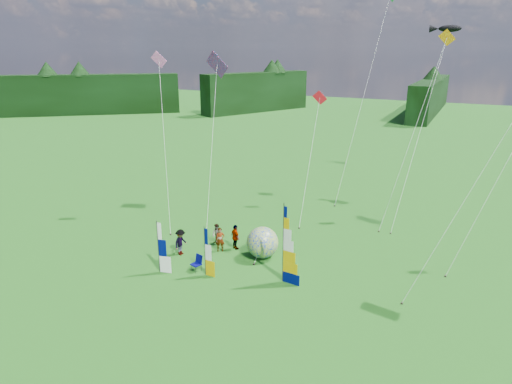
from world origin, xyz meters
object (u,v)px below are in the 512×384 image
at_px(spectator_d, 235,237).
at_px(camp_chair, 196,263).
at_px(feather_banner_main, 283,245).
at_px(spectator_a, 220,240).
at_px(side_banner_left, 205,252).
at_px(spectator_b, 217,234).
at_px(bol_inflatable, 262,243).
at_px(side_banner_far, 158,248).
at_px(kite_whale, 423,116).
at_px(spectator_c, 181,242).

height_order(spectator_d, camp_chair, spectator_d).
distance_m(feather_banner_main, camp_chair, 6.08).
relative_size(feather_banner_main, spectator_a, 2.82).
height_order(side_banner_left, spectator_b, side_banner_left).
height_order(spectator_a, spectator_d, spectator_d).
bearing_deg(spectator_a, bol_inflatable, -24.00).
xyz_separation_m(spectator_a, spectator_d, (0.82, 0.78, 0.05)).
bearing_deg(side_banner_far, kite_whale, 43.63).
xyz_separation_m(bol_inflatable, spectator_a, (-3.14, -0.45, -0.22)).
xyz_separation_m(bol_inflatable, spectator_b, (-3.96, 0.47, -0.31)).
distance_m(side_banner_left, bol_inflatable, 4.54).
height_order(spectator_b, spectator_d, spectator_d).
bearing_deg(spectator_d, side_banner_far, 95.86).
bearing_deg(bol_inflatable, side_banner_far, -135.50).
relative_size(spectator_d, camp_chair, 1.71).
relative_size(feather_banner_main, spectator_b, 3.14).
relative_size(side_banner_left, kite_whale, 0.19).
bearing_deg(bol_inflatable, side_banner_left, -118.36).
xyz_separation_m(spectator_d, camp_chair, (-0.68, -4.11, -0.39)).
bearing_deg(camp_chair, spectator_c, 161.91).
relative_size(side_banner_left, side_banner_far, 0.94).
bearing_deg(feather_banner_main, spectator_c, -175.92).
xyz_separation_m(feather_banner_main, side_banner_left, (-4.76, -1.43, -0.88)).
bearing_deg(feather_banner_main, spectator_d, 156.66).
bearing_deg(side_banner_left, spectator_a, 108.68).
bearing_deg(spectator_d, spectator_a, 76.72).
xyz_separation_m(bol_inflatable, camp_chair, (-3.00, -3.78, -0.56)).
bearing_deg(camp_chair, bol_inflatable, 68.18).
height_order(feather_banner_main, spectator_a, feather_banner_main).
bearing_deg(kite_whale, side_banner_left, -138.49).
bearing_deg(feather_banner_main, spectator_b, 162.25).
relative_size(bol_inflatable, spectator_a, 1.25).
distance_m(spectator_a, camp_chair, 3.35).
bearing_deg(spectator_d, kite_whale, -92.80).
xyz_separation_m(side_banner_far, spectator_c, (-0.30, 2.80, -0.79)).
bearing_deg(spectator_c, bol_inflatable, -68.49).
height_order(bol_inflatable, camp_chair, bol_inflatable).
distance_m(side_banner_left, side_banner_far, 3.07).
xyz_separation_m(side_banner_left, spectator_d, (-0.18, 4.30, -0.69)).
xyz_separation_m(feather_banner_main, side_banner_far, (-7.66, -2.42, -0.77)).
height_order(feather_banner_main, spectator_d, feather_banner_main).
bearing_deg(spectator_a, feather_banner_main, -52.06).
height_order(spectator_c, spectator_d, spectator_c).
xyz_separation_m(camp_chair, kite_whale, (10.99, 18.35, 7.92)).
xyz_separation_m(bol_inflatable, kite_whale, (7.99, 14.57, 7.36)).
bearing_deg(feather_banner_main, kite_whale, 79.35).
bearing_deg(spectator_b, spectator_c, -102.83).
bearing_deg(bol_inflatable, kite_whale, 61.25).
distance_m(feather_banner_main, side_banner_far, 8.07).
relative_size(side_banner_left, spectator_b, 2.04).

